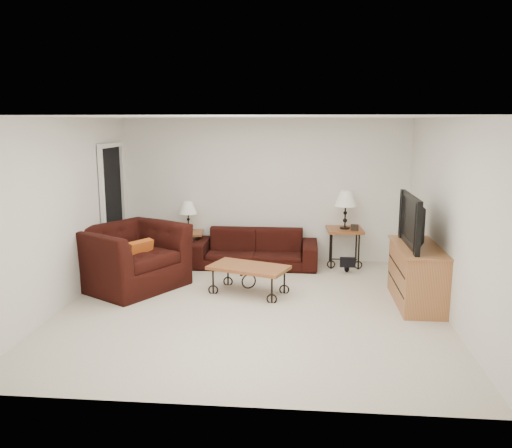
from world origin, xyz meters
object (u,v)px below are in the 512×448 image
(side_table_left, at_px, (189,247))
(lamp_right, at_px, (345,210))
(television, at_px, (419,221))
(coffee_table, at_px, (249,280))
(side_table_right, at_px, (344,247))
(lamp_left, at_px, (188,217))
(backpack, at_px, (347,257))
(tv_stand, at_px, (417,275))
(armchair, at_px, (131,257))
(sofa, at_px, (255,248))

(side_table_left, bearing_deg, lamp_right, 0.00)
(television, bearing_deg, coffee_table, -94.95)
(side_table_right, distance_m, lamp_left, 2.75)
(coffee_table, relative_size, backpack, 2.22)
(side_table_left, relative_size, lamp_left, 1.00)
(side_table_left, relative_size, television, 0.45)
(lamp_left, distance_m, lamp_right, 2.72)
(coffee_table, height_order, television, television)
(side_table_left, xyz_separation_m, tv_stand, (3.56, -1.84, 0.13))
(lamp_left, bearing_deg, side_table_right, 0.00)
(lamp_left, distance_m, armchair, 1.63)
(side_table_right, xyz_separation_m, tv_stand, (0.85, -1.84, 0.08))
(armchair, distance_m, television, 4.16)
(sofa, distance_m, lamp_left, 1.30)
(side_table_right, relative_size, lamp_right, 1.00)
(tv_stand, bearing_deg, lamp_right, 114.66)
(lamp_left, bearing_deg, tv_stand, -27.37)
(coffee_table, relative_size, tv_stand, 0.82)
(tv_stand, bearing_deg, side_table_right, 114.66)
(lamp_right, bearing_deg, armchair, -155.40)
(lamp_left, relative_size, armchair, 0.38)
(side_table_right, distance_m, television, 2.18)
(lamp_right, height_order, tv_stand, lamp_right)
(coffee_table, bearing_deg, armchair, 175.18)
(sofa, distance_m, side_table_left, 1.20)
(backpack, bearing_deg, armchair, 175.50)
(sofa, xyz_separation_m, lamp_right, (1.53, 0.18, 0.67))
(side_table_left, distance_m, armchair, 1.60)
(side_table_left, height_order, television, television)
(armchair, distance_m, backpack, 3.46)
(tv_stand, bearing_deg, lamp_left, 152.63)
(sofa, height_order, television, television)
(sofa, relative_size, coffee_table, 1.94)
(side_table_right, distance_m, coffee_table, 2.21)
(lamp_left, relative_size, television, 0.45)
(side_table_right, distance_m, lamp_right, 0.65)
(sofa, height_order, side_table_right, side_table_right)
(side_table_left, xyz_separation_m, armchair, (-0.55, -1.49, 0.19))
(coffee_table, bearing_deg, tv_stand, -4.91)
(armchair, xyz_separation_m, television, (4.08, -0.35, 0.69))
(television, bearing_deg, sofa, -125.20)
(armchair, bearing_deg, television, -63.21)
(tv_stand, xyz_separation_m, television, (-0.02, 0.00, 0.75))
(sofa, relative_size, lamp_left, 3.94)
(coffee_table, bearing_deg, lamp_left, 126.94)
(side_table_right, height_order, lamp_left, lamp_left)
(lamp_right, xyz_separation_m, television, (0.83, -1.84, 0.17))
(side_table_left, height_order, coffee_table, side_table_left)
(lamp_right, height_order, backpack, lamp_right)
(lamp_left, height_order, television, television)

